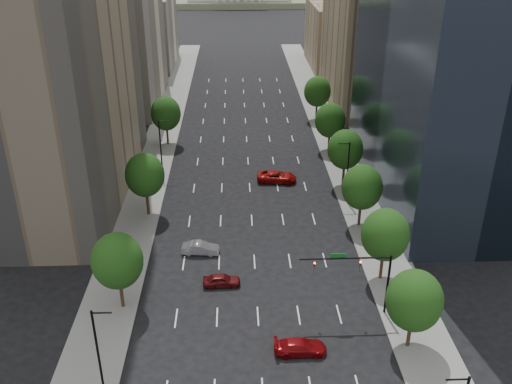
{
  "coord_description": "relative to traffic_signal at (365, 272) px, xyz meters",
  "views": [
    {
      "loc": [
        -1.93,
        -15.69,
        37.01
      ],
      "look_at": [
        0.27,
        42.37,
        8.0
      ],
      "focal_mm": 39.52,
      "sensor_mm": 36.0,
      "label": 1
    }
  ],
  "objects": [
    {
      "name": "streetlight_rn",
      "position": [
        2.91,
        25.0,
        -0.33
      ],
      "size": [
        1.7,
        0.2,
        9.0
      ],
      "color": "black",
      "rests_on": "ground"
    },
    {
      "name": "streetlight_ls",
      "position": [
        -23.96,
        -10.0,
        -0.33
      ],
      "size": [
        1.7,
        0.2,
        9.0
      ],
      "color": "black",
      "rests_on": "ground"
    },
    {
      "name": "car_maroon",
      "position": [
        -14.31,
        5.43,
        -4.47
      ],
      "size": [
        4.17,
        1.8,
        1.4
      ],
      "primitive_type": "imported",
      "rotation": [
        0.0,
        0.0,
        1.61
      ],
      "color": "#540E10",
      "rests_on": "ground"
    },
    {
      "name": "car_red_far",
      "position": [
        -6.36,
        31.85,
        -4.34
      ],
      "size": [
        6.27,
        3.4,
        1.67
      ],
      "primitive_type": "imported",
      "rotation": [
        0.0,
        0.0,
        1.46
      ],
      "color": "#930C0A",
      "rests_on": "ground"
    },
    {
      "name": "tree_left_2",
      "position": [
        -24.53,
        48.0,
        0.5
      ],
      "size": [
        5.2,
        5.2,
        8.68
      ],
      "color": "#382316",
      "rests_on": "ground"
    },
    {
      "name": "tree_right_2",
      "position": [
        3.47,
        18.0,
        0.43
      ],
      "size": [
        5.2,
        5.2,
        8.61
      ],
      "color": "#382316",
      "rests_on": "ground"
    },
    {
      "name": "traffic_signal",
      "position": [
        0.0,
        0.0,
        0.0
      ],
      "size": [
        9.12,
        0.4,
        7.38
      ],
      "color": "black",
      "rests_on": "ground"
    },
    {
      "name": "car_red_near",
      "position": [
        -6.8,
        -5.46,
        -4.46
      ],
      "size": [
        4.93,
        2.01,
        1.43
      ],
      "primitive_type": "imported",
      "rotation": [
        0.0,
        0.0,
        1.57
      ],
      "color": "maroon",
      "rests_on": "ground"
    },
    {
      "name": "filler_right",
      "position": [
        14.47,
        103.0,
        2.83
      ],
      "size": [
        14.0,
        26.0,
        16.0
      ],
      "primitive_type": "cube",
      "color": "#8C7759",
      "rests_on": "ground"
    },
    {
      "name": "filler_left",
      "position": [
        -35.53,
        106.0,
        3.83
      ],
      "size": [
        14.0,
        26.0,
        18.0
      ],
      "primitive_type": "cube",
      "color": "beige",
      "rests_on": "ground"
    },
    {
      "name": "car_silver",
      "position": [
        -16.95,
        12.03,
        -4.43
      ],
      "size": [
        4.61,
        1.96,
        1.48
      ],
      "primitive_type": "imported",
      "rotation": [
        0.0,
        0.0,
        1.48
      ],
      "color": "gray",
      "rests_on": "ground"
    },
    {
      "name": "parking_tan_right",
      "position": [
        14.47,
        70.0,
        9.83
      ],
      "size": [
        14.0,
        30.0,
        30.0
      ],
      "primitive_type": "cube",
      "color": "#8C7759",
      "rests_on": "ground"
    },
    {
      "name": "tree_right_5",
      "position": [
        3.47,
        60.0,
        0.58
      ],
      "size": [
        5.2,
        5.2,
        8.75
      ],
      "color": "#382316",
      "rests_on": "ground"
    },
    {
      "name": "tree_right_4",
      "position": [
        3.47,
        44.0,
        0.29
      ],
      "size": [
        5.2,
        5.2,
        8.46
      ],
      "color": "#382316",
      "rests_on": "ground"
    },
    {
      "name": "sidewalk_right",
      "position": [
        4.97,
        30.0,
        -5.1
      ],
      "size": [
        6.0,
        200.0,
        0.15
      ],
      "primitive_type": "cube",
      "color": "slate",
      "rests_on": "ground"
    },
    {
      "name": "tree_left_1",
      "position": [
        -24.53,
        22.0,
        0.79
      ],
      "size": [
        5.2,
        5.2,
        8.97
      ],
      "color": "#382316",
      "rests_on": "ground"
    },
    {
      "name": "sidewalk_left",
      "position": [
        -26.03,
        30.0,
        -5.1
      ],
      "size": [
        6.0,
        200.0,
        0.15
      ],
      "primitive_type": "cube",
      "color": "slate",
      "rests_on": "ground"
    },
    {
      "name": "tree_right_0",
      "position": [
        3.47,
        -5.0,
        0.22
      ],
      "size": [
        5.2,
        5.2,
        8.39
      ],
      "color": "#382316",
      "rests_on": "ground"
    },
    {
      "name": "streetlight_ln",
      "position": [
        -23.96,
        35.0,
        -0.33
      ],
      "size": [
        1.7,
        0.2,
        9.0
      ],
      "color": "black",
      "rests_on": "ground"
    },
    {
      "name": "tree_left_0",
      "position": [
        -24.53,
        2.0,
        0.58
      ],
      "size": [
        5.2,
        5.2,
        8.75
      ],
      "color": "#382316",
      "rests_on": "ground"
    },
    {
      "name": "tree_right_3",
      "position": [
        3.47,
        30.0,
        0.72
      ],
      "size": [
        5.2,
        5.2,
        8.89
      ],
      "color": "#382316",
      "rests_on": "ground"
    },
    {
      "name": "midrise_cream_left",
      "position": [
        -35.53,
        73.0,
        12.33
      ],
      "size": [
        14.0,
        30.0,
        35.0
      ],
      "primitive_type": "cube",
      "color": "beige",
      "rests_on": "ground"
    },
    {
      "name": "tree_right_1",
      "position": [
        3.47,
        6.0,
        0.58
      ],
      "size": [
        5.2,
        5.2,
        8.75
      ],
      "color": "#382316",
      "rests_on": "ground"
    }
  ]
}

